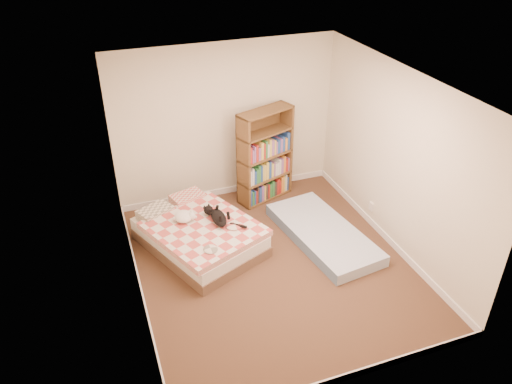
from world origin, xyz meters
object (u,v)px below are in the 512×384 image
object	(u,v)px
bookshelf	(264,166)
floor_mattress	(323,234)
bed	(199,233)
white_dog	(184,217)
black_cat	(218,216)

from	to	relation	value
bookshelf	floor_mattress	xyz separation A→B (m)	(0.38, -1.38, -0.47)
bed	white_dog	size ratio (longest dim) A/B	5.91
bed	black_cat	world-z (taller)	black_cat
floor_mattress	black_cat	xyz separation A→B (m)	(-1.44, 0.37, 0.40)
black_cat	white_dog	xyz separation A→B (m)	(-0.44, 0.15, -0.00)
bookshelf	black_cat	distance (m)	1.47
bed	floor_mattress	bearing A→B (deg)	-37.50
bed	bookshelf	size ratio (longest dim) A/B	1.34
white_dog	floor_mattress	bearing A→B (deg)	-36.13
bookshelf	floor_mattress	distance (m)	1.51
black_cat	white_dog	bearing A→B (deg)	138.55
bookshelf	white_dog	world-z (taller)	bookshelf
black_cat	white_dog	size ratio (longest dim) A/B	2.09
bookshelf	white_dog	bearing A→B (deg)	-170.42
black_cat	floor_mattress	bearing A→B (deg)	-36.75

